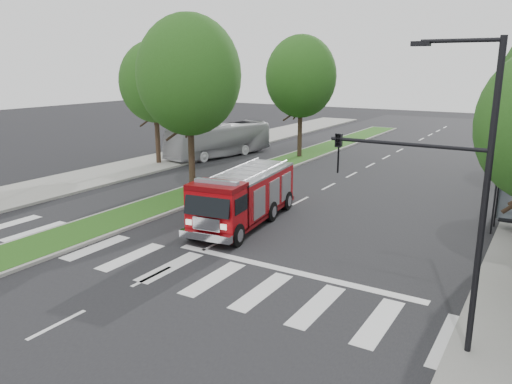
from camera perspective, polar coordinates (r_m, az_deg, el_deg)
ground at (r=21.35m, az=-4.51°, el=-5.89°), size 140.00×140.00×0.00m
sidewalk_left at (r=37.83m, az=-13.63°, el=2.78°), size 5.00×80.00×0.15m
median at (r=39.25m, az=3.67°, el=3.57°), size 3.00×50.00×0.15m
tree_median_near at (r=28.47m, az=-7.67°, el=13.08°), size 5.80×5.80×10.16m
tree_median_far at (r=40.37m, az=5.17°, el=12.99°), size 5.60×5.60×9.72m
tree_left_mid at (r=38.24m, az=-11.48°, el=12.22°), size 5.20×5.20×9.16m
streetlight_right_near at (r=13.19m, az=21.10°, el=1.59°), size 4.08×0.22×8.00m
fire_engine at (r=23.61m, az=-1.33°, el=-0.58°), size 3.29×8.01×2.70m
city_bus at (r=41.48m, az=-4.20°, el=5.96°), size 4.44×10.17×2.76m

